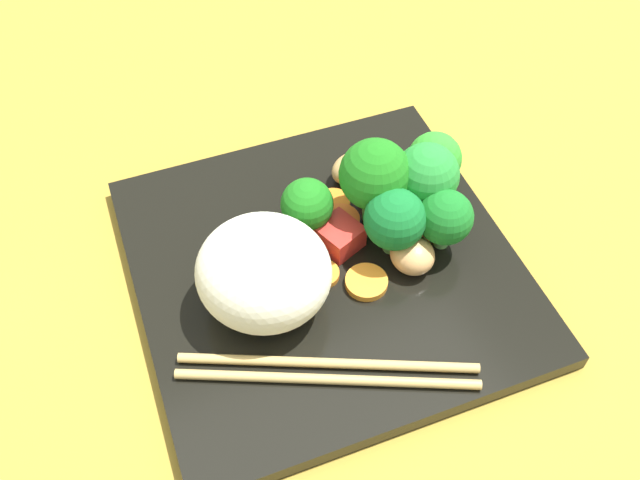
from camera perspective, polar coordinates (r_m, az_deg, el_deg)
The scene contains 20 objects.
ground_plane at distance 55.11cm, azimuth 0.42°, elevation -3.35°, with size 110.00×110.00×2.00cm, color #A3812C.
square_plate at distance 53.71cm, azimuth 0.43°, elevation -2.28°, with size 28.28×28.28×1.46cm, color black.
rice_mound at distance 48.21cm, azimuth -4.64°, elevation -2.65°, with size 9.15×9.52×7.25cm, color white.
broccoli_floret_0 at distance 51.17cm, azimuth 6.14°, elevation 1.64°, with size 4.67×4.67×6.15cm.
broccoli_floret_1 at distance 52.22cm, azimuth 10.22°, elevation 1.79°, with size 4.22×4.22×5.63cm.
broccoli_floret_2 at distance 53.46cm, azimuth 8.71°, elevation 5.11°, with size 5.01×5.01×7.13cm.
broccoli_floret_3 at distance 52.91cm, azimuth -0.70°, elevation 2.99°, with size 4.06×4.06×5.13cm.
broccoli_floret_4 at distance 52.44cm, azimuth 4.52°, elevation 5.30°, with size 5.51×5.51×7.77cm.
broccoli_floret_5 at distance 56.24cm, azimuth 9.35°, elevation 6.53°, with size 4.34×4.34×5.73cm.
carrot_slice_0 at distance 51.78cm, azimuth 3.82°, elevation -3.46°, with size 3.19×3.19×0.57cm, color orange.
carrot_slice_1 at distance 56.56cm, azimuth 1.09°, elevation 3.06°, with size 2.75×2.75×0.65cm, color orange.
carrot_slice_2 at distance 52.14cm, azimuth 0.25°, elevation -2.79°, with size 2.47×2.47×0.51cm, color orange.
carrot_slice_3 at distance 54.70cm, azimuth 7.79°, elevation 0.20°, with size 2.34×2.34×0.65cm, color orange.
carrot_slice_4 at distance 55.21cm, azimuth 1.67°, elevation 1.57°, with size 3.10×3.10×0.79cm, color orange.
pepper_chunk_0 at distance 53.40cm, azimuth 1.58°, elevation 0.34°, with size 2.94×3.07×2.07cm, color red.
pepper_chunk_1 at distance 56.81cm, azimuth 4.95°, elevation 4.16°, with size 2.64×2.13×2.06cm, color red.
chicken_piece_0 at distance 58.93cm, azimuth 5.18°, elevation 6.13°, with size 3.16×2.76×1.82cm, color tan.
chicken_piece_1 at distance 52.38cm, azimuth 7.58°, elevation -1.20°, with size 3.52×3.27×2.59cm, color tan.
chicken_piece_2 at distance 58.14cm, azimuth 2.49°, elevation 5.91°, with size 3.57×2.52×2.35cm, color tan.
chopstick_pair at distance 47.72cm, azimuth 0.64°, elevation -10.69°, with size 19.27×10.71×0.68cm.
Camera 1 is at (13.24, 29.13, 43.87)cm, focal length 39.05 mm.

